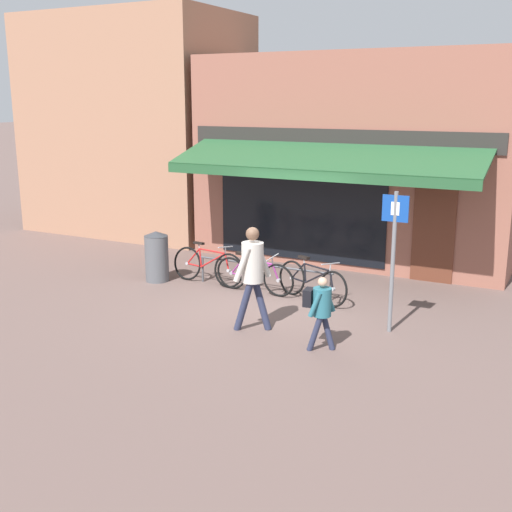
# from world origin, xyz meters

# --- Properties ---
(ground_plane) EXTENTS (160.00, 160.00, 0.00)m
(ground_plane) POSITION_xyz_m (0.00, 0.00, 0.00)
(ground_plane) COLOR brown
(shop_front) EXTENTS (7.61, 4.63, 4.92)m
(shop_front) POSITION_xyz_m (0.26, 4.56, 2.45)
(shop_front) COLOR #8E5647
(shop_front) RESTS_ON ground_plane
(neighbour_building) EXTENTS (5.99, 4.00, 6.22)m
(neighbour_building) POSITION_xyz_m (-6.74, 5.08, 3.11)
(neighbour_building) COLOR #9E7056
(neighbour_building) RESTS_ON ground_plane
(bike_rack_rail) EXTENTS (3.06, 0.04, 0.57)m
(bike_rack_rail) POSITION_xyz_m (-0.38, 0.77, 0.47)
(bike_rack_rail) COLOR #47494F
(bike_rack_rail) RESTS_ON ground_plane
(bicycle_red) EXTENTS (1.85, 0.52, 0.90)m
(bicycle_red) POSITION_xyz_m (-1.70, 0.72, 0.39)
(bicycle_red) COLOR black
(bicycle_red) RESTS_ON ground_plane
(bicycle_purple) EXTENTS (1.80, 0.52, 0.85)m
(bicycle_purple) POSITION_xyz_m (-0.48, 0.55, 0.38)
(bicycle_purple) COLOR black
(bicycle_purple) RESTS_ON ground_plane
(bicycle_black) EXTENTS (1.73, 0.72, 0.86)m
(bicycle_black) POSITION_xyz_m (0.75, 0.64, 0.38)
(bicycle_black) COLOR black
(bicycle_black) RESTS_ON ground_plane
(pedestrian_adult) EXTENTS (0.61, 0.65, 1.82)m
(pedestrian_adult) POSITION_xyz_m (0.48, -1.36, 1.10)
(pedestrian_adult) COLOR #282D47
(pedestrian_adult) RESTS_ON ground_plane
(pedestrian_child) EXTENTS (0.50, 0.50, 1.21)m
(pedestrian_child) POSITION_xyz_m (1.85, -1.68, 0.74)
(pedestrian_child) COLOR #282D47
(pedestrian_child) RESTS_ON ground_plane
(litter_bin) EXTENTS (0.52, 0.52, 1.11)m
(litter_bin) POSITION_xyz_m (-2.78, 0.38, 0.56)
(litter_bin) COLOR #515459
(litter_bin) RESTS_ON ground_plane
(parking_sign) EXTENTS (0.44, 0.07, 2.42)m
(parking_sign) POSITION_xyz_m (2.61, -0.37, 1.48)
(parking_sign) COLOR slate
(parking_sign) RESTS_ON ground_plane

